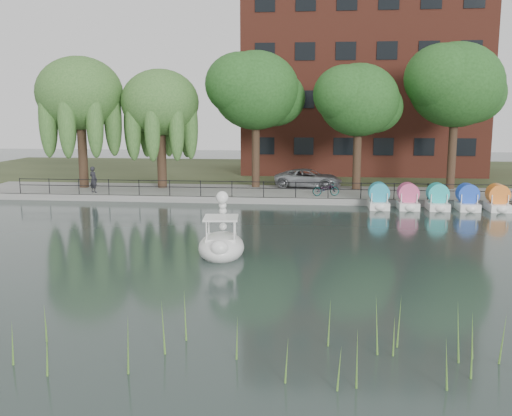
% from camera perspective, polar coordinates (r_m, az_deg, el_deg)
% --- Properties ---
extents(ground_plane, '(120.00, 120.00, 0.00)m').
position_cam_1_polar(ground_plane, '(22.82, -2.31, -4.90)').
color(ground_plane, '#374743').
extents(promenade, '(40.00, 6.00, 0.40)m').
position_cam_1_polar(promenade, '(38.38, 1.14, 1.43)').
color(promenade, gray).
rests_on(promenade, ground_plane).
extents(kerb, '(40.00, 0.25, 0.40)m').
position_cam_1_polar(kerb, '(35.48, 0.73, 0.74)').
color(kerb, gray).
rests_on(kerb, ground_plane).
extents(land_strip, '(60.00, 22.00, 0.36)m').
position_cam_1_polar(land_strip, '(52.24, 2.46, 3.63)').
color(land_strip, '#47512D').
rests_on(land_strip, ground_plane).
extents(railing, '(32.00, 0.05, 1.00)m').
position_cam_1_polar(railing, '(35.54, 0.77, 2.29)').
color(railing, black).
rests_on(railing, promenade).
extents(apartment_building, '(20.00, 10.07, 18.00)m').
position_cam_1_polar(apartment_building, '(52.06, 10.47, 13.58)').
color(apartment_building, '#4C1E16').
rests_on(apartment_building, land_strip).
extents(willow_left, '(5.88, 5.88, 9.01)m').
position_cam_1_polar(willow_left, '(41.64, -17.22, 10.86)').
color(willow_left, '#473323').
rests_on(willow_left, promenade).
extents(willow_mid, '(5.32, 5.32, 8.15)m').
position_cam_1_polar(willow_mid, '(40.29, -9.57, 10.32)').
color(willow_mid, '#473323').
rests_on(willow_mid, promenade).
extents(broadleaf_center, '(6.00, 6.00, 9.25)m').
position_cam_1_polar(broadleaf_center, '(40.08, -0.03, 11.62)').
color(broadleaf_center, '#473323').
rests_on(broadleaf_center, promenade).
extents(broadleaf_right, '(5.40, 5.40, 8.32)m').
position_cam_1_polar(broadleaf_right, '(39.44, 10.23, 10.52)').
color(broadleaf_right, '#473323').
rests_on(broadleaf_right, promenade).
extents(broadleaf_far, '(6.30, 6.30, 9.71)m').
position_cam_1_polar(broadleaf_far, '(41.42, 19.36, 11.49)').
color(broadleaf_far, '#473323').
rests_on(broadleaf_far, promenade).
extents(minivan, '(3.25, 5.67, 1.49)m').
position_cam_1_polar(minivan, '(40.13, 5.27, 3.12)').
color(minivan, gray).
rests_on(minivan, promenade).
extents(bicycle, '(0.95, 1.81, 1.00)m').
position_cam_1_polar(bicycle, '(36.35, 7.00, 2.00)').
color(bicycle, gray).
rests_on(bicycle, promenade).
extents(pedestrian, '(0.86, 0.77, 1.98)m').
position_cam_1_polar(pedestrian, '(38.98, -15.96, 2.94)').
color(pedestrian, black).
rests_on(pedestrian, promenade).
extents(swan_boat, '(2.14, 3.10, 2.47)m').
position_cam_1_polar(swan_boat, '(23.03, -3.48, -3.39)').
color(swan_boat, white).
rests_on(swan_boat, ground_plane).
extents(pedal_boat_row, '(9.65, 1.70, 1.40)m').
position_cam_1_polar(pedal_boat_row, '(35.27, 19.04, 0.82)').
color(pedal_boat_row, white).
rests_on(pedal_boat_row, ground_plane).
extents(reed_bank, '(24.00, 2.40, 1.20)m').
position_cam_1_polar(reed_bank, '(13.44, 0.32, -12.91)').
color(reed_bank, '#669938').
rests_on(reed_bank, ground_plane).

